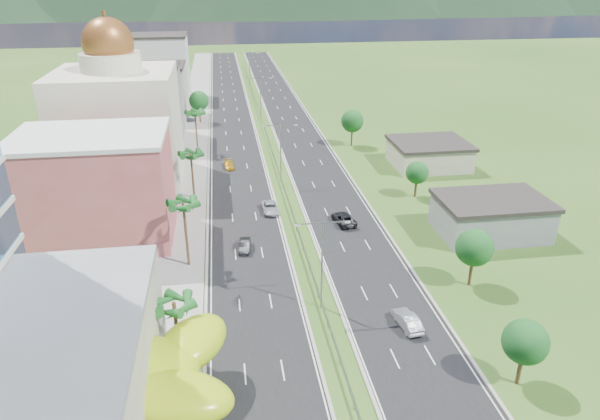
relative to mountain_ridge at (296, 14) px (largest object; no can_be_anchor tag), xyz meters
name	(u,v)px	position (x,y,z in m)	size (l,w,h in m)	color
ground	(340,365)	(-60.00, -450.00, 0.00)	(500.00, 500.00, 0.00)	#2D5119
road_left	(233,126)	(-67.50, -360.00, 0.02)	(11.00, 260.00, 0.04)	black
road_right	(292,124)	(-52.50, -360.00, 0.02)	(11.00, 260.00, 0.04)	black
sidewalk_left	(194,128)	(-77.00, -360.00, 0.06)	(7.00, 260.00, 0.12)	gray
median_guardrail	(270,144)	(-60.00, -378.01, 0.62)	(0.10, 216.06, 0.76)	gray
streetlight_median_b	(322,256)	(-60.00, -440.00, 6.75)	(6.04, 0.25, 11.00)	gray
streetlight_median_c	(281,147)	(-60.00, -400.00, 6.75)	(6.04, 0.25, 11.00)	gray
streetlight_median_d	(260,94)	(-60.00, -355.00, 6.75)	(6.04, 0.25, 11.00)	gray
streetlight_median_e	(249,65)	(-60.00, -310.00, 6.75)	(6.04, 0.25, 11.00)	gray
lime_canopy	(117,373)	(-80.00, -454.00, 4.99)	(18.00, 15.00, 7.40)	#9FBE12
pink_shophouse	(97,190)	(-88.00, -418.00, 7.50)	(20.00, 15.00, 15.00)	#B64B4E
domed_building	(119,121)	(-88.00, -395.00, 11.35)	(20.00, 20.00, 28.70)	beige
midrise_grey	(144,107)	(-87.00, -370.00, 8.00)	(16.00, 15.00, 16.00)	slate
midrise_beige	(154,93)	(-87.00, -348.00, 6.50)	(16.00, 15.00, 13.00)	#A29A85
midrise_white	(161,68)	(-87.00, -325.00, 9.00)	(16.00, 15.00, 18.00)	silver
shed_near	(491,218)	(-32.00, -425.00, 2.50)	(15.00, 10.00, 5.00)	slate
shed_far	(429,155)	(-30.00, -395.00, 2.20)	(14.00, 12.00, 4.40)	#A29A85
palm_tree_b	(174,307)	(-75.50, -448.00, 7.06)	(3.60, 3.60, 8.10)	#47301C
palm_tree_c	(183,206)	(-75.50, -428.00, 8.50)	(3.60, 3.60, 9.60)	#47301C
palm_tree_d	(191,156)	(-75.50, -405.00, 7.54)	(3.60, 3.60, 8.60)	#47301C
palm_tree_e	(195,114)	(-75.50, -380.00, 8.31)	(3.60, 3.60, 9.40)	#47301C
leafy_tree_lfar	(199,101)	(-75.50, -355.00, 5.58)	(4.90, 4.90, 8.05)	#47301C
leafy_tree_ra	(525,342)	(-44.00, -455.00, 4.78)	(4.20, 4.20, 6.90)	#47301C
leafy_tree_rb	(474,248)	(-41.00, -438.00, 5.18)	(4.55, 4.55, 7.47)	#47301C
leafy_tree_rc	(417,173)	(-38.00, -410.00, 4.37)	(3.85, 3.85, 6.33)	#47301C
leafy_tree_rd	(352,121)	(-42.00, -380.00, 5.58)	(4.90, 4.90, 8.05)	#47301C
mountain_ridge	(296,14)	(0.00, 0.00, 0.00)	(860.00, 140.00, 90.00)	black
car_dark_left	(245,245)	(-67.99, -424.88, 0.73)	(1.46, 4.18, 1.38)	black
car_silver_mid_left	(270,208)	(-63.25, -412.69, 0.77)	(2.41, 5.22, 1.45)	#A8ABB0
car_yellow_far_left	(229,165)	(-69.22, -390.59, 0.67)	(1.77, 4.36, 1.27)	#C49417
car_silver_right	(407,320)	(-51.42, -445.08, 0.84)	(1.70, 4.88, 1.61)	#999AA0
car_dark_far_right	(344,219)	(-52.48, -418.54, 0.81)	(2.56, 5.54, 1.54)	black
motorcycle	(239,298)	(-69.38, -437.74, 0.69)	(0.62, 2.04, 1.30)	black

